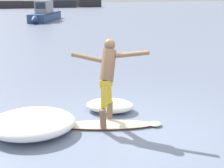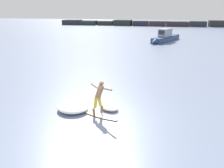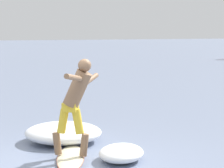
# 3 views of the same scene
# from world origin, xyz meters

# --- Properties ---
(ground_plane) EXTENTS (200.00, 200.00, 0.00)m
(ground_plane) POSITION_xyz_m (0.00, 0.00, 0.00)
(ground_plane) COLOR slate
(surfboard) EXTENTS (2.16, 1.16, 0.22)m
(surfboard) POSITION_xyz_m (-0.32, 0.26, 0.04)
(surfboard) COLOR beige
(surfboard) RESTS_ON ground
(surfer) EXTENTS (1.36, 1.08, 1.73)m
(surfer) POSITION_xyz_m (-0.28, 0.36, 1.11)
(surfer) COLOR brown
(surfer) RESTS_ON surfboard
(fishing_boat_near_jetty) EXTENTS (4.99, 8.78, 2.97)m
(fishing_boat_near_jetty) POSITION_xyz_m (3.74, 28.02, 0.71)
(fishing_boat_near_jetty) COLOR navy
(fishing_boat_near_jetty) RESTS_ON ground
(wave_foam_at_tail) EXTENTS (1.38, 1.26, 0.28)m
(wave_foam_at_tail) POSITION_xyz_m (0.06, 1.08, 0.14)
(wave_foam_at_tail) COLOR white
(wave_foam_at_tail) RESTS_ON ground
(wave_foam_at_nose) EXTENTS (2.14, 2.04, 0.39)m
(wave_foam_at_nose) POSITION_xyz_m (-1.83, 0.60, 0.20)
(wave_foam_at_nose) COLOR white
(wave_foam_at_nose) RESTS_ON ground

